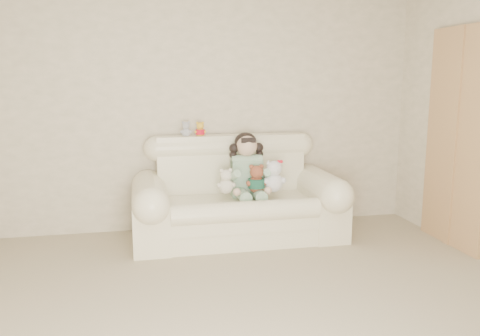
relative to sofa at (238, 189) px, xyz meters
name	(u,v)px	position (x,y,z in m)	size (l,w,h in m)	color
wall_back	(210,108)	(-0.20, 0.50, 0.78)	(4.50, 4.50, 0.00)	beige
sofa	(238,189)	(0.00, 0.00, 0.00)	(2.10, 0.95, 1.03)	#EEE6C0
door_panel	(457,138)	(2.02, -0.60, 0.54)	(0.06, 0.90, 2.10)	#A68147
seated_child	(247,164)	(0.11, 0.08, 0.24)	(0.40, 0.49, 0.67)	#327B3F
brown_teddy	(256,176)	(0.16, -0.12, 0.15)	(0.21, 0.16, 0.33)	brown
white_cat	(274,173)	(0.34, -0.12, 0.18)	(0.25, 0.19, 0.38)	white
cream_teddy	(226,179)	(-0.14, -0.10, 0.13)	(0.19, 0.15, 0.29)	white
yellow_mini_bear	(200,128)	(-0.33, 0.36, 0.59)	(0.12, 0.09, 0.19)	yellow
grey_mini_plush	(186,128)	(-0.47, 0.37, 0.59)	(0.13, 0.10, 0.20)	#ACADB3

